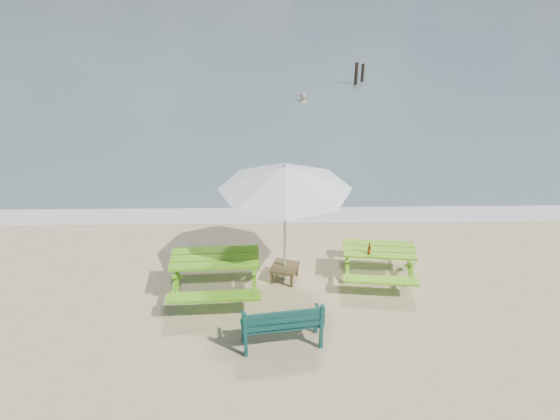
{
  "coord_description": "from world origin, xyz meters",
  "views": [
    {
      "loc": [
        -0.38,
        -8.12,
        6.78
      ],
      "look_at": [
        -0.19,
        3.0,
        1.0
      ],
      "focal_mm": 35.0,
      "sensor_mm": 36.0,
      "label": 1
    }
  ],
  "objects_px": {
    "park_bench": "(282,332)",
    "beer_bottle": "(369,250)",
    "side_table": "(285,272)",
    "swimmer": "(302,110)",
    "patio_umbrella": "(285,178)",
    "picnic_table_right": "(378,264)",
    "picnic_table_left": "(216,275)"
  },
  "relations": [
    {
      "from": "park_bench",
      "to": "side_table",
      "type": "distance_m",
      "value": 2.04
    },
    {
      "from": "swimmer",
      "to": "side_table",
      "type": "bearing_deg",
      "value": -94.71
    },
    {
      "from": "picnic_table_right",
      "to": "side_table",
      "type": "height_order",
      "value": "picnic_table_right"
    },
    {
      "from": "swimmer",
      "to": "patio_umbrella",
      "type": "bearing_deg",
      "value": -94.71
    },
    {
      "from": "picnic_table_left",
      "to": "park_bench",
      "type": "xyz_separation_m",
      "value": [
        1.33,
        -1.61,
        -0.13
      ]
    },
    {
      "from": "picnic_table_left",
      "to": "beer_bottle",
      "type": "height_order",
      "value": "beer_bottle"
    },
    {
      "from": "picnic_table_right",
      "to": "beer_bottle",
      "type": "relative_size",
      "value": 7.01
    },
    {
      "from": "picnic_table_right",
      "to": "patio_umbrella",
      "type": "height_order",
      "value": "patio_umbrella"
    },
    {
      "from": "swimmer",
      "to": "picnic_table_right",
      "type": "bearing_deg",
      "value": -86.21
    },
    {
      "from": "side_table",
      "to": "swimmer",
      "type": "bearing_deg",
      "value": 85.29
    },
    {
      "from": "beer_bottle",
      "to": "swimmer",
      "type": "distance_m",
      "value": 13.74
    },
    {
      "from": "park_bench",
      "to": "beer_bottle",
      "type": "bearing_deg",
      "value": 45.68
    },
    {
      "from": "side_table",
      "to": "swimmer",
      "type": "xyz_separation_m",
      "value": [
        1.12,
        13.53,
        -0.58
      ]
    },
    {
      "from": "side_table",
      "to": "patio_umbrella",
      "type": "distance_m",
      "value": 2.23
    },
    {
      "from": "picnic_table_left",
      "to": "swimmer",
      "type": "height_order",
      "value": "picnic_table_left"
    },
    {
      "from": "side_table",
      "to": "swimmer",
      "type": "relative_size",
      "value": 0.43
    },
    {
      "from": "picnic_table_left",
      "to": "swimmer",
      "type": "relative_size",
      "value": 1.33
    },
    {
      "from": "beer_bottle",
      "to": "picnic_table_right",
      "type": "bearing_deg",
      "value": 37.21
    },
    {
      "from": "park_bench",
      "to": "patio_umbrella",
      "type": "xyz_separation_m",
      "value": [
        0.1,
        2.04,
        2.14
      ]
    },
    {
      "from": "picnic_table_right",
      "to": "park_bench",
      "type": "height_order",
      "value": "park_bench"
    },
    {
      "from": "picnic_table_left",
      "to": "side_table",
      "type": "xyz_separation_m",
      "value": [
        1.43,
        0.42,
        -0.23
      ]
    },
    {
      "from": "picnic_table_left",
      "to": "side_table",
      "type": "bearing_deg",
      "value": 16.49
    },
    {
      "from": "picnic_table_right",
      "to": "park_bench",
      "type": "distance_m",
      "value": 2.97
    },
    {
      "from": "park_bench",
      "to": "patio_umbrella",
      "type": "height_order",
      "value": "patio_umbrella"
    },
    {
      "from": "patio_umbrella",
      "to": "beer_bottle",
      "type": "bearing_deg",
      "value": -4.61
    },
    {
      "from": "picnic_table_right",
      "to": "swimmer",
      "type": "bearing_deg",
      "value": 93.79
    },
    {
      "from": "picnic_table_left",
      "to": "patio_umbrella",
      "type": "distance_m",
      "value": 2.5
    },
    {
      "from": "swimmer",
      "to": "picnic_table_left",
      "type": "bearing_deg",
      "value": -100.33
    },
    {
      "from": "picnic_table_left",
      "to": "park_bench",
      "type": "bearing_deg",
      "value": -50.6
    },
    {
      "from": "picnic_table_right",
      "to": "side_table",
      "type": "bearing_deg",
      "value": -178.44
    },
    {
      "from": "picnic_table_right",
      "to": "swimmer",
      "type": "xyz_separation_m",
      "value": [
        -0.89,
        13.47,
        -0.75
      ]
    },
    {
      "from": "side_table",
      "to": "picnic_table_left",
      "type": "bearing_deg",
      "value": -163.51
    }
  ]
}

